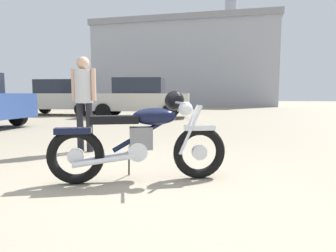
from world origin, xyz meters
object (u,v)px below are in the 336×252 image
vintage_motorcycle (144,139)px  bystander (84,94)px  silver_sedan_mid (62,97)px  pale_sedan_back (140,98)px

vintage_motorcycle → bystander: 2.20m
silver_sedan_mid → vintage_motorcycle: bearing=-59.2°
bystander → pale_sedan_back: bearing=10.9°
vintage_motorcycle → silver_sedan_mid: bearing=104.8°
bystander → silver_sedan_mid: size_ratio=0.38×
vintage_motorcycle → bystander: bystander is taller
pale_sedan_back → bystander: bearing=-86.8°
bystander → silver_sedan_mid: silver_sedan_mid is taller
silver_sedan_mid → pale_sedan_back: same height
vintage_motorcycle → silver_sedan_mid: silver_sedan_mid is taller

